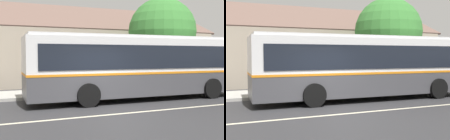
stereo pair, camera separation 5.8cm
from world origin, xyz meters
The scene contains 8 objects.
ground_plane centered at (0.00, 0.00, 0.00)m, with size 300.00×300.00×0.00m, color #2D2D30.
sidewalk_far centered at (0.00, 6.00, 0.07)m, with size 60.00×3.00×0.15m, color #ADAAA3.
lane_divider_stripe centered at (0.00, 0.00, 0.00)m, with size 60.00×0.16×0.01m, color beige.
community_building centered at (-0.26, 14.61, 2.12)m, with size 27.31×10.81×7.43m.
transit_bus centered at (2.75, 2.90, 1.66)m, with size 11.18×2.97×3.08m.
bench_down_street centered at (-1.34, 5.25, 0.58)m, with size 1.83×0.51×0.94m.
street_tree_primary centered at (6.46, 6.65, 3.71)m, with size 4.46×4.46×5.96m.
bus_stop_sign centered at (8.83, 4.99, 1.64)m, with size 0.36×0.07×2.40m.
Camera 2 is at (-3.95, -9.31, 2.16)m, focal length 45.00 mm.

